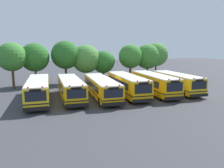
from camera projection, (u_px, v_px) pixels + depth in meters
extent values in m
plane|color=#38383D|center=(114.00, 96.00, 28.56)|extent=(160.00, 160.00, 0.00)
cube|color=yellow|center=(38.00, 89.00, 25.87)|extent=(2.51, 11.22, 2.07)
cube|color=white|center=(38.00, 80.00, 25.69)|extent=(2.46, 11.00, 0.12)
cube|color=black|center=(36.00, 109.00, 20.65)|extent=(2.40, 0.19, 0.36)
cube|color=black|center=(36.00, 96.00, 20.49)|extent=(1.93, 0.09, 0.99)
cube|color=black|center=(49.00, 86.00, 26.43)|extent=(0.16, 8.73, 0.75)
cube|color=black|center=(28.00, 86.00, 25.78)|extent=(0.16, 8.73, 0.75)
cube|color=black|center=(39.00, 93.00, 25.94)|extent=(2.54, 11.33, 0.10)
sphere|color=red|center=(42.00, 87.00, 20.70)|extent=(0.18, 0.18, 0.18)
sphere|color=red|center=(28.00, 88.00, 20.34)|extent=(0.18, 0.18, 0.18)
cube|color=black|center=(35.00, 90.00, 20.39)|extent=(1.06, 0.10, 0.24)
cylinder|color=black|center=(48.00, 105.00, 22.33)|extent=(0.29, 1.00, 1.00)
cylinder|color=black|center=(26.00, 106.00, 21.77)|extent=(0.29, 1.00, 1.00)
cylinder|color=black|center=(48.00, 90.00, 29.90)|extent=(0.29, 1.00, 1.00)
cylinder|color=black|center=(32.00, 91.00, 29.33)|extent=(0.29, 1.00, 1.00)
cube|color=#EAA80C|center=(70.00, 88.00, 26.89)|extent=(2.39, 10.70, 2.01)
cube|color=white|center=(70.00, 79.00, 26.71)|extent=(2.34, 10.49, 0.12)
cube|color=black|center=(77.00, 105.00, 21.92)|extent=(2.40, 0.17, 0.36)
cube|color=black|center=(77.00, 94.00, 21.77)|extent=(1.93, 0.07, 0.96)
cube|color=black|center=(80.00, 84.00, 27.46)|extent=(0.07, 8.34, 0.72)
cube|color=black|center=(60.00, 85.00, 26.77)|extent=(0.07, 8.34, 0.72)
cube|color=black|center=(71.00, 91.00, 26.95)|extent=(2.41, 10.81, 0.10)
sphere|color=red|center=(83.00, 85.00, 21.99)|extent=(0.18, 0.18, 0.18)
sphere|color=red|center=(70.00, 86.00, 21.61)|extent=(0.18, 0.18, 0.18)
cube|color=black|center=(76.00, 88.00, 21.67)|extent=(1.06, 0.08, 0.24)
cylinder|color=black|center=(85.00, 102.00, 23.61)|extent=(0.28, 1.00, 1.00)
cylinder|color=black|center=(65.00, 103.00, 23.01)|extent=(0.28, 1.00, 1.00)
cylinder|color=black|center=(75.00, 89.00, 30.67)|extent=(0.28, 1.00, 1.00)
cylinder|color=black|center=(60.00, 90.00, 30.07)|extent=(0.28, 1.00, 1.00)
cube|color=#EAA80C|center=(101.00, 87.00, 27.77)|extent=(2.72, 11.54, 1.92)
cube|color=white|center=(101.00, 79.00, 27.60)|extent=(2.67, 11.31, 0.12)
cube|color=black|center=(114.00, 104.00, 22.38)|extent=(2.51, 0.22, 0.36)
cube|color=black|center=(114.00, 93.00, 22.23)|extent=(2.02, 0.11, 0.92)
cube|color=black|center=(110.00, 84.00, 28.33)|extent=(0.24, 8.96, 0.69)
cube|color=black|center=(91.00, 85.00, 27.67)|extent=(0.24, 8.96, 0.69)
cube|color=black|center=(101.00, 90.00, 27.83)|extent=(2.75, 11.66, 0.10)
sphere|color=red|center=(119.00, 85.00, 22.45)|extent=(0.18, 0.18, 0.18)
sphere|color=red|center=(107.00, 86.00, 22.09)|extent=(0.18, 0.18, 0.18)
cube|color=black|center=(114.00, 88.00, 22.14)|extent=(1.11, 0.11, 0.24)
cylinder|color=black|center=(120.00, 101.00, 24.07)|extent=(0.30, 1.01, 1.00)
cylinder|color=black|center=(100.00, 102.00, 23.49)|extent=(0.30, 1.01, 1.00)
cylinder|color=black|center=(102.00, 87.00, 31.94)|extent=(0.30, 1.01, 1.00)
cylinder|color=black|center=(88.00, 88.00, 31.36)|extent=(0.30, 1.01, 1.00)
cube|color=#EAA80C|center=(127.00, 85.00, 28.72)|extent=(2.63, 10.44, 2.19)
cube|color=white|center=(127.00, 76.00, 28.53)|extent=(2.58, 10.24, 0.12)
cube|color=black|center=(143.00, 101.00, 23.87)|extent=(2.49, 0.21, 0.36)
cube|color=black|center=(144.00, 89.00, 23.70)|extent=(2.00, 0.10, 1.05)
cube|color=black|center=(135.00, 81.00, 29.28)|extent=(0.19, 8.11, 0.79)
cube|color=black|center=(118.00, 82.00, 28.61)|extent=(0.19, 8.11, 0.79)
cube|color=black|center=(127.00, 88.00, 28.79)|extent=(2.66, 10.55, 0.10)
sphere|color=red|center=(149.00, 81.00, 23.90)|extent=(0.18, 0.18, 0.18)
sphere|color=red|center=(137.00, 81.00, 23.54)|extent=(0.18, 0.18, 0.18)
cube|color=black|center=(144.00, 83.00, 23.59)|extent=(1.10, 0.10, 0.24)
cylinder|color=black|center=(147.00, 97.00, 25.56)|extent=(0.30, 1.00, 1.00)
cylinder|color=black|center=(129.00, 99.00, 24.98)|extent=(0.30, 1.00, 1.00)
cylinder|color=black|center=(126.00, 87.00, 32.39)|extent=(0.30, 1.00, 1.00)
cylinder|color=black|center=(112.00, 87.00, 31.81)|extent=(0.30, 1.00, 1.00)
cube|color=#EAA80C|center=(154.00, 83.00, 29.77)|extent=(2.64, 10.39, 2.20)
cube|color=white|center=(154.00, 75.00, 29.58)|extent=(2.59, 10.19, 0.12)
cube|color=black|center=(175.00, 98.00, 24.95)|extent=(2.53, 0.20, 0.36)
cube|color=black|center=(175.00, 87.00, 24.78)|extent=(2.03, 0.09, 1.05)
cube|color=black|center=(161.00, 80.00, 30.34)|extent=(0.17, 8.08, 0.79)
cube|color=black|center=(144.00, 81.00, 29.65)|extent=(0.17, 8.08, 0.79)
cube|color=black|center=(154.00, 86.00, 29.84)|extent=(2.67, 10.50, 0.10)
sphere|color=red|center=(180.00, 79.00, 24.98)|extent=(0.18, 0.18, 0.18)
sphere|color=red|center=(169.00, 79.00, 24.61)|extent=(0.18, 0.18, 0.18)
cube|color=black|center=(175.00, 82.00, 24.67)|extent=(1.12, 0.10, 0.24)
cylinder|color=black|center=(176.00, 95.00, 26.65)|extent=(0.30, 1.00, 1.00)
cylinder|color=black|center=(160.00, 96.00, 26.05)|extent=(0.30, 1.00, 1.00)
cylinder|color=black|center=(150.00, 86.00, 33.43)|extent=(0.30, 1.00, 1.00)
cylinder|color=black|center=(137.00, 86.00, 32.83)|extent=(0.30, 1.00, 1.00)
cube|color=yellow|center=(176.00, 82.00, 31.07)|extent=(2.61, 9.87, 2.10)
cube|color=white|center=(177.00, 74.00, 30.88)|extent=(2.55, 9.67, 0.12)
cube|color=black|center=(199.00, 95.00, 26.49)|extent=(2.57, 0.18, 0.36)
cube|color=black|center=(199.00, 85.00, 26.33)|extent=(2.06, 0.08, 1.01)
cube|color=black|center=(183.00, 79.00, 31.65)|extent=(0.11, 7.68, 0.76)
cube|color=black|center=(167.00, 80.00, 30.94)|extent=(0.11, 7.68, 0.76)
cube|color=black|center=(176.00, 85.00, 31.14)|extent=(2.63, 9.97, 0.10)
sphere|color=red|center=(204.00, 78.00, 26.55)|extent=(0.18, 0.18, 0.18)
sphere|color=red|center=(194.00, 78.00, 26.16)|extent=(0.18, 0.18, 0.18)
cube|color=black|center=(200.00, 80.00, 26.23)|extent=(1.13, 0.09, 0.24)
cylinder|color=black|center=(199.00, 93.00, 28.20)|extent=(0.29, 1.00, 1.00)
cylinder|color=black|center=(184.00, 94.00, 27.58)|extent=(0.29, 1.00, 1.00)
cylinder|color=black|center=(171.00, 84.00, 34.48)|extent=(0.29, 1.00, 1.00)
cylinder|color=black|center=(158.00, 85.00, 33.86)|extent=(0.29, 1.00, 1.00)
cylinder|color=#4C3823|center=(13.00, 78.00, 33.64)|extent=(0.37, 0.37, 3.19)
sphere|color=#387A2D|center=(12.00, 57.00, 33.10)|extent=(4.37, 4.37, 4.37)
sphere|color=#387A2D|center=(15.00, 57.00, 33.58)|extent=(2.58, 2.58, 2.58)
cylinder|color=#4C3823|center=(36.00, 77.00, 35.98)|extent=(0.31, 0.31, 2.92)
sphere|color=#286623|center=(35.00, 57.00, 35.45)|extent=(4.62, 4.62, 4.62)
sphere|color=#286623|center=(38.00, 57.00, 35.32)|extent=(3.40, 3.40, 3.40)
cylinder|color=#4C3823|center=(66.00, 75.00, 37.86)|extent=(0.40, 0.40, 3.17)
sphere|color=#286623|center=(65.00, 55.00, 37.29)|extent=(4.81, 4.81, 4.81)
sphere|color=#286623|center=(69.00, 52.00, 37.68)|extent=(3.05, 3.05, 3.05)
cylinder|color=#4C3823|center=(86.00, 76.00, 39.02)|extent=(0.37, 0.37, 2.37)
sphere|color=#478438|center=(86.00, 59.00, 38.51)|extent=(4.97, 4.97, 4.97)
sphere|color=#478438|center=(89.00, 59.00, 38.39)|extent=(3.48, 3.48, 3.48)
cylinder|color=#4C3823|center=(103.00, 76.00, 39.81)|extent=(0.35, 0.35, 2.12)
sphere|color=#286623|center=(103.00, 62.00, 39.38)|extent=(4.05, 4.05, 4.05)
sphere|color=#286623|center=(108.00, 61.00, 39.44)|extent=(2.74, 2.74, 2.74)
cylinder|color=#4C3823|center=(130.00, 73.00, 40.69)|extent=(0.42, 0.42, 2.97)
sphere|color=#387A2D|center=(130.00, 56.00, 40.16)|extent=(4.37, 4.37, 4.37)
sphere|color=#387A2D|center=(131.00, 57.00, 40.01)|extent=(3.11, 3.11, 3.11)
cylinder|color=#4C3823|center=(147.00, 73.00, 42.03)|extent=(0.37, 0.37, 2.76)
sphere|color=#387A2D|center=(147.00, 57.00, 41.51)|extent=(4.66, 4.66, 4.66)
sphere|color=#387A2D|center=(144.00, 57.00, 41.47)|extent=(2.93, 2.93, 2.93)
cylinder|color=#4C3823|center=(156.00, 71.00, 43.31)|extent=(0.31, 0.31, 3.15)
sphere|color=#478438|center=(156.00, 54.00, 42.76)|extent=(4.56, 4.56, 4.56)
sphere|color=#478438|center=(159.00, 53.00, 43.10)|extent=(3.18, 3.18, 3.18)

